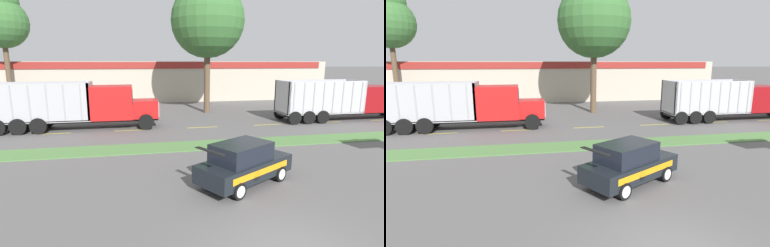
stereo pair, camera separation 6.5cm
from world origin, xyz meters
TOP-DOWN VIEW (x-y plane):
  - grass_verge at (0.00, 10.57)m, footprint 120.00×2.08m
  - centre_line_3 at (-9.59, 15.61)m, footprint 2.40×0.14m
  - centre_line_4 at (-4.19, 15.61)m, footprint 2.40×0.14m
  - centre_line_5 at (1.21, 15.61)m, footprint 2.40×0.14m
  - centre_line_6 at (6.61, 15.61)m, footprint 2.40×0.14m
  - centre_line_7 at (12.01, 15.61)m, footprint 2.40×0.14m
  - centre_line_8 at (17.41, 15.61)m, footprint 2.40×0.14m
  - dump_truck_lead at (15.22, 16.51)m, footprint 12.34×2.78m
  - dump_truck_mid at (-6.94, 16.83)m, footprint 11.67×2.61m
  - rally_car at (0.40, 4.65)m, footprint 4.56×3.62m
  - store_building_backdrop at (0.72, 36.55)m, footprint 41.74×12.10m
  - tree_behind_left at (3.17, 22.35)m, footprint 6.99×6.99m
  - tree_behind_centre at (-16.88, 28.89)m, footprint 5.05×5.05m

SIDE VIEW (x-z plane):
  - centre_line_3 at x=-9.59m, z-range 0.00..0.01m
  - centre_line_4 at x=-4.19m, z-range 0.00..0.01m
  - centre_line_5 at x=1.21m, z-range 0.00..0.01m
  - centre_line_6 at x=6.61m, z-range 0.00..0.01m
  - centre_line_7 at x=12.01m, z-range 0.00..0.01m
  - centre_line_8 at x=17.41m, z-range 0.00..0.01m
  - grass_verge at x=0.00m, z-range 0.00..0.06m
  - rally_car at x=0.40m, z-range -0.01..1.80m
  - dump_truck_lead at x=15.22m, z-range -0.15..3.28m
  - dump_truck_mid at x=-6.94m, z-range -0.17..3.51m
  - store_building_backdrop at x=0.72m, z-range 0.00..5.02m
  - tree_behind_centre at x=-16.88m, z-range 2.99..15.64m
  - tree_behind_left at x=3.17m, z-range 2.46..16.49m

